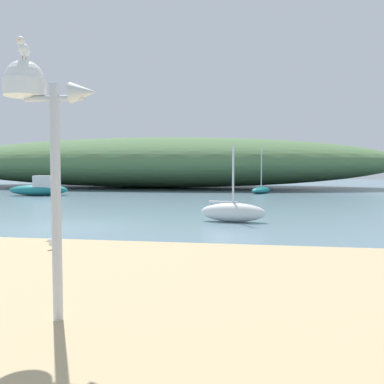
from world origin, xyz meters
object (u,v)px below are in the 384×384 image
object	(u,v)px
mast_structure	(37,107)
motorboat_centre_water	(40,188)
sailboat_mid_channel	(261,190)
seagull_mid_strand	(54,243)
seagull_on_radar	(23,48)
sailboat_far_right	(233,212)

from	to	relation	value
mast_structure	motorboat_centre_water	bearing A→B (deg)	119.12
sailboat_mid_channel	seagull_mid_strand	bearing A→B (deg)	-100.54
seagull_on_radar	sailboat_mid_channel	bearing A→B (deg)	84.59
motorboat_centre_water	seagull_mid_strand	world-z (taller)	motorboat_centre_water
mast_structure	sailboat_mid_channel	bearing A→B (deg)	84.87
seagull_on_radar	sailboat_mid_channel	world-z (taller)	sailboat_mid_channel
mast_structure	sailboat_mid_channel	world-z (taller)	sailboat_mid_channel
mast_structure	sailboat_far_right	bearing A→B (deg)	81.88
mast_structure	sailboat_far_right	size ratio (longest dim) A/B	1.10
seagull_on_radar	seagull_mid_strand	distance (m)	5.61
sailboat_mid_channel	seagull_mid_strand	world-z (taller)	sailboat_mid_channel
mast_structure	seagull_on_radar	xyz separation A→B (m)	(-0.14, -0.02, 0.71)
seagull_on_radar	motorboat_centre_water	size ratio (longest dim) A/B	0.08
seagull_mid_strand	sailboat_mid_channel	bearing A→B (deg)	79.46
seagull_on_radar	sailboat_mid_channel	distance (m)	29.44
seagull_on_radar	motorboat_centre_water	bearing A→B (deg)	118.83
sailboat_mid_channel	seagull_mid_strand	size ratio (longest dim) A/B	11.89
sailboat_mid_channel	sailboat_far_right	bearing A→B (deg)	-93.23
sailboat_far_right	sailboat_mid_channel	distance (m)	17.87
sailboat_far_right	seagull_mid_strand	bearing A→B (deg)	-117.20
motorboat_centre_water	seagull_mid_strand	xyz separation A→B (m)	(11.26, -19.62, -0.20)
seagull_mid_strand	sailboat_far_right	bearing A→B (deg)	62.80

